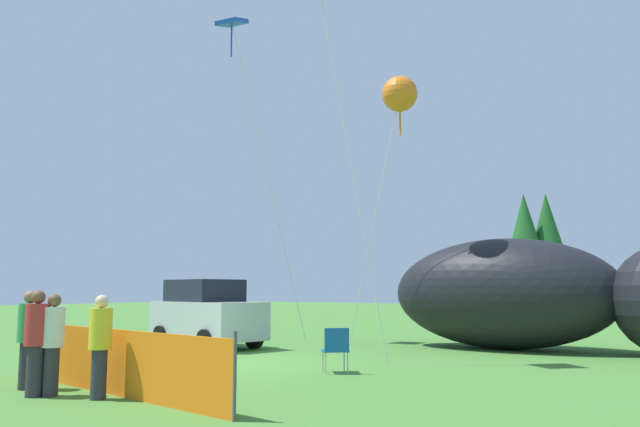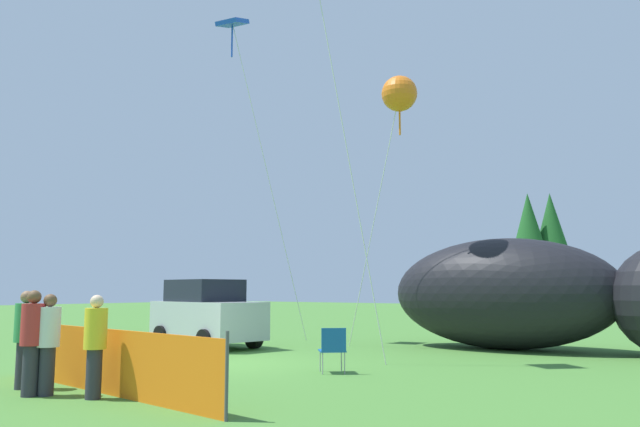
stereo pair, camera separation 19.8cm
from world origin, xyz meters
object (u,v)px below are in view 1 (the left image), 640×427
(parked_car, at_px, (207,314))
(spectator_in_yellow_shirt, at_px, (28,335))
(inflatable_cat, at_px, (539,298))
(spectator_in_black_shirt, at_px, (53,340))
(kite_orange_flower, at_px, (400,94))
(spectator_in_green_shirt, at_px, (36,338))
(spectator_in_grey_shirt, at_px, (100,342))
(kite_blue_box, at_px, (233,30))
(folding_chair, at_px, (336,347))

(parked_car, distance_m, spectator_in_yellow_shirt, 8.32)
(inflatable_cat, bearing_deg, parked_car, -153.82)
(spectator_in_black_shirt, relative_size, kite_orange_flower, 0.21)
(spectator_in_green_shirt, xyz_separation_m, spectator_in_black_shirt, (0.16, 0.20, -0.04))
(parked_car, distance_m, spectator_in_grey_shirt, 9.14)
(spectator_in_green_shirt, xyz_separation_m, kite_blue_box, (-5.10, 9.92, 10.19))
(spectator_in_green_shirt, bearing_deg, spectator_in_yellow_shirt, 158.27)
(inflatable_cat, bearing_deg, spectator_in_grey_shirt, -108.85)
(spectator_in_green_shirt, bearing_deg, folding_chair, 65.38)
(spectator_in_black_shirt, bearing_deg, parked_car, 119.05)
(inflatable_cat, xyz_separation_m, spectator_in_grey_shirt, (-3.49, -12.39, -0.61))
(spectator_in_green_shirt, height_order, kite_orange_flower, kite_orange_flower)
(parked_car, bearing_deg, spectator_in_green_shirt, -52.68)
(spectator_in_grey_shirt, distance_m, spectator_in_black_shirt, 0.96)
(spectator_in_green_shirt, height_order, spectator_in_grey_shirt, spectator_in_green_shirt)
(spectator_in_yellow_shirt, distance_m, kite_orange_flower, 12.52)
(spectator_in_grey_shirt, xyz_separation_m, spectator_in_black_shirt, (-0.92, -0.29, 0.01))
(spectator_in_black_shirt, bearing_deg, spectator_in_green_shirt, -129.14)
(parked_car, bearing_deg, kite_blue_box, 125.71)
(folding_chair, distance_m, spectator_in_yellow_shirt, 6.03)
(inflatable_cat, xyz_separation_m, spectator_in_yellow_shirt, (-5.43, -12.53, -0.58))
(parked_car, relative_size, kite_blue_box, 0.36)
(parked_car, xyz_separation_m, kite_blue_box, (-0.95, 1.95, 10.13))
(inflatable_cat, relative_size, spectator_in_green_shirt, 5.35)
(spectator_in_black_shirt, bearing_deg, kite_orange_flower, 83.92)
(spectator_in_green_shirt, distance_m, kite_blue_box, 15.11)
(inflatable_cat, height_order, spectator_in_grey_shirt, inflatable_cat)
(spectator_in_yellow_shirt, xyz_separation_m, spectator_in_grey_shirt, (1.94, 0.14, -0.04))
(inflatable_cat, bearing_deg, spectator_in_black_shirt, -112.31)
(parked_car, distance_m, kite_orange_flower, 9.04)
(folding_chair, bearing_deg, kite_orange_flower, -29.92)
(folding_chair, relative_size, spectator_in_grey_shirt, 0.57)
(parked_car, relative_size, folding_chair, 4.33)
(spectator_in_grey_shirt, bearing_deg, spectator_in_yellow_shirt, -175.76)
(folding_chair, bearing_deg, inflatable_cat, -58.28)
(inflatable_cat, height_order, spectator_in_black_shirt, inflatable_cat)
(folding_chair, xyz_separation_m, spectator_in_yellow_shirt, (-3.31, -5.03, 0.40))
(spectator_in_yellow_shirt, xyz_separation_m, kite_blue_box, (-4.25, 9.58, 10.20))
(parked_car, xyz_separation_m, folding_chair, (6.62, -2.61, -0.46))
(spectator_in_yellow_shirt, bearing_deg, parked_car, 113.40)
(spectator_in_green_shirt, bearing_deg, parked_car, 117.53)
(inflatable_cat, xyz_separation_m, spectator_in_green_shirt, (-4.57, -12.87, -0.57))
(parked_car, height_order, spectator_in_green_shirt, parked_car)
(folding_chair, height_order, kite_blue_box, kite_blue_box)
(spectator_in_green_shirt, relative_size, kite_blue_box, 0.15)
(inflatable_cat, relative_size, spectator_in_black_shirt, 5.55)
(spectator_in_grey_shirt, bearing_deg, folding_chair, 74.25)
(spectator_in_grey_shirt, relative_size, kite_blue_box, 0.14)
(parked_car, relative_size, spectator_in_yellow_shirt, 2.38)
(spectator_in_grey_shirt, height_order, kite_orange_flower, kite_orange_flower)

